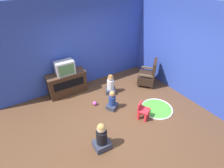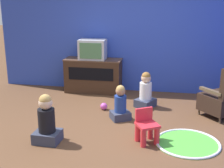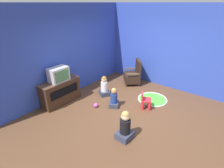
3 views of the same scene
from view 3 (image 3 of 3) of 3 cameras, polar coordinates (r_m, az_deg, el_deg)
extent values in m
plane|color=brown|center=(5.09, 4.98, -8.67)|extent=(30.00, 30.00, 0.00)
cube|color=#2D47B2|center=(5.68, -15.29, 9.86)|extent=(5.35, 0.12, 2.82)
cube|color=#2D47B2|center=(6.32, 20.25, 10.70)|extent=(0.12, 5.24, 2.82)
cube|color=#382316|center=(5.53, -16.50, -2.42)|extent=(1.19, 0.44, 0.73)
cube|color=#503626|center=(5.38, -16.95, 0.90)|extent=(1.21, 0.45, 0.02)
cube|color=black|center=(5.32, -15.17, -2.30)|extent=(0.95, 0.01, 0.26)
cube|color=#B7B7BC|center=(5.28, -17.08, 3.01)|extent=(0.56, 0.34, 0.42)
cube|color=#47754C|center=(5.14, -15.93, 2.57)|extent=(0.46, 0.02, 0.33)
cylinder|color=brown|center=(6.93, 4.10, 1.47)|extent=(0.04, 0.04, 0.10)
cylinder|color=brown|center=(6.44, 4.69, -0.47)|extent=(0.04, 0.04, 0.10)
cylinder|color=brown|center=(7.00, 7.83, 1.55)|extent=(0.04, 0.04, 0.10)
cylinder|color=brown|center=(6.52, 8.69, -0.36)|extent=(0.04, 0.04, 0.10)
cube|color=black|center=(6.64, 6.40, 2.15)|extent=(0.84, 0.83, 0.30)
cube|color=black|center=(6.53, 8.57, 5.50)|extent=(0.52, 0.48, 0.52)
cube|color=brown|center=(6.81, 6.12, 5.01)|extent=(0.36, 0.39, 0.05)
cube|color=brown|center=(6.29, 6.92, 3.22)|extent=(0.36, 0.39, 0.05)
cylinder|color=red|center=(5.13, 12.14, -6.97)|extent=(0.08, 0.08, 0.29)
cylinder|color=red|center=(5.31, 12.02, -5.78)|extent=(0.08, 0.08, 0.29)
cylinder|color=red|center=(5.12, 9.95, -6.86)|extent=(0.08, 0.08, 0.29)
cylinder|color=red|center=(5.30, 9.91, -5.67)|extent=(0.08, 0.08, 0.29)
cube|color=red|center=(5.15, 11.12, -5.11)|extent=(0.39, 0.39, 0.04)
cube|color=red|center=(5.08, 9.84, -3.89)|extent=(0.24, 0.16, 0.20)
cylinder|color=green|center=(5.76, 13.07, -4.88)|extent=(0.93, 0.93, 0.01)
torus|color=silver|center=(5.76, 13.08, -4.84)|extent=(0.93, 0.93, 0.04)
cube|color=#33384C|center=(5.23, 0.61, -6.65)|extent=(0.40, 0.39, 0.13)
cylinder|color=navy|center=(5.13, 0.62, -4.64)|extent=(0.20, 0.20, 0.29)
sphere|color=#9E7051|center=(5.02, 0.63, -2.45)|extent=(0.16, 0.16, 0.16)
sphere|color=tan|center=(5.01, 0.63, -2.16)|extent=(0.15, 0.15, 0.15)
cube|color=#33384C|center=(5.86, -2.50, -2.87)|extent=(0.44, 0.45, 0.15)
cylinder|color=silver|center=(5.75, -2.54, -0.79)|extent=(0.23, 0.23, 0.32)
sphere|color=#D8AD8C|center=(5.65, -2.59, 1.47)|extent=(0.18, 0.18, 0.18)
sphere|color=olive|center=(5.64, -2.60, 1.77)|extent=(0.17, 0.17, 0.17)
cube|color=#33384C|center=(4.15, 4.20, -16.28)|extent=(0.38, 0.34, 0.16)
cylinder|color=black|center=(3.99, 4.31, -13.56)|extent=(0.24, 0.24, 0.34)
sphere|color=beige|center=(3.83, 4.44, -10.46)|extent=(0.20, 0.20, 0.20)
sphere|color=tan|center=(3.81, 4.46, -10.04)|extent=(0.18, 0.18, 0.18)
sphere|color=#CC4CB2|center=(5.22, -5.30, -6.92)|extent=(0.13, 0.13, 0.13)
camera|label=1|loc=(1.68, 71.95, 30.78)|focal=28.00mm
camera|label=2|loc=(4.85, 64.00, 2.03)|focal=50.00mm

